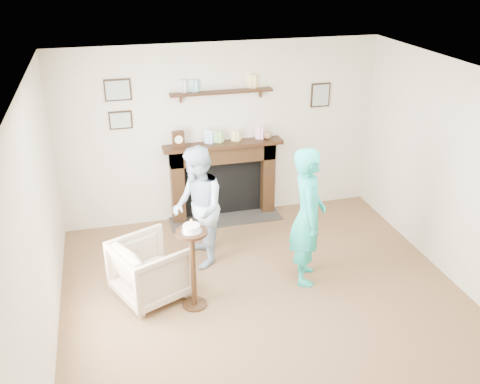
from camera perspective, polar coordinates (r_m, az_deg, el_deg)
The scene contains 6 objects.
ground at distance 5.94m, azimuth 3.67°, elevation -12.94°, with size 5.00×5.00×0.00m, color brown.
room_shell at distance 5.72m, azimuth 1.94°, elevation 4.26°, with size 4.54×5.02×2.52m.
armchair at distance 6.30m, azimuth -9.27°, elevation -10.74°, with size 0.73×0.75×0.68m, color #C5AE92.
man at distance 6.83m, azimuth -4.31°, elevation -7.39°, with size 0.74×0.57×1.52m, color #C9DFFB.
woman at distance 6.55m, azimuth 6.84°, elevation -9.02°, with size 0.60×0.40×1.65m, color teal.
pedestal_table at distance 5.72m, azimuth -5.08°, elevation -6.59°, with size 0.34×0.34×1.07m.
Camera 1 is at (-1.55, -4.44, 3.63)m, focal length 40.00 mm.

